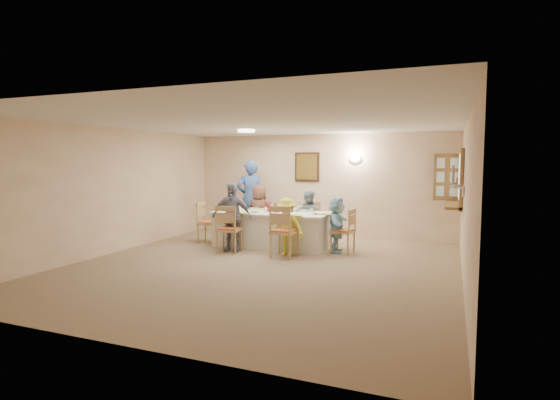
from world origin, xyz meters
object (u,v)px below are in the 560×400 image
at_px(diner_front_left, 232,217).
at_px(diner_right_end, 337,224).
at_px(diner_back_right, 308,217).
at_px(diner_front_right, 287,227).
at_px(chair_left_end, 209,222).
at_px(serving_hatch, 461,179).
at_px(chair_front_left, 229,228).
at_px(diner_back_left, 259,212).
at_px(chair_back_left, 261,220).
at_px(dining_table, 272,230).
at_px(caregiver, 250,198).
at_px(condiment_ketchup, 268,207).
at_px(chair_front_right, 284,231).
at_px(chair_right_end, 343,231).
at_px(desk_fan, 455,178).
at_px(chair_back_right, 310,223).

relative_size(diner_front_left, diner_right_end, 1.26).
bearing_deg(diner_back_right, diner_front_left, 60.47).
bearing_deg(diner_front_right, chair_left_end, 169.26).
height_order(serving_hatch, chair_front_left, serving_hatch).
distance_m(chair_left_end, diner_back_left, 1.18).
bearing_deg(chair_back_left, dining_table, -47.30).
bearing_deg(caregiver, diner_back_left, 101.84).
distance_m(diner_back_left, caregiver, 0.71).
relative_size(chair_back_left, diner_right_end, 0.79).
distance_m(chair_front_left, diner_right_end, 2.17).
xyz_separation_m(serving_hatch, diner_right_end, (-2.30, -0.70, -0.94)).
bearing_deg(chair_left_end, diner_right_end, -94.14).
distance_m(diner_front_right, condiment_ketchup, 1.03).
relative_size(chair_back_left, chair_front_right, 0.89).
distance_m(chair_back_left, chair_left_end, 1.24).
bearing_deg(diner_back_left, condiment_ketchup, 127.09).
bearing_deg(diner_back_right, chair_right_end, 156.29).
bearing_deg(dining_table, chair_front_left, -126.87).
distance_m(chair_front_left, chair_left_end, 1.24).
distance_m(serving_hatch, diner_back_left, 4.40).
relative_size(chair_left_end, diner_front_right, 0.81).
bearing_deg(chair_left_end, dining_table, -94.14).
bearing_deg(chair_front_left, desk_fan, 172.92).
distance_m(serving_hatch, chair_back_right, 3.29).
height_order(chair_right_end, diner_front_right, diner_front_right).
xyz_separation_m(diner_back_left, diner_right_end, (2.02, -0.68, -0.09)).
relative_size(chair_right_end, condiment_ketchup, 4.22).
distance_m(chair_front_left, diner_front_right, 1.21).
xyz_separation_m(chair_back_left, chair_back_right, (1.20, 0.00, 0.01)).
bearing_deg(condiment_ketchup, caregiver, 129.96).
bearing_deg(chair_left_end, chair_back_left, -54.03).
distance_m(chair_left_end, diner_front_left, 1.19).
distance_m(chair_front_left, chair_front_right, 1.20).
xyz_separation_m(chair_front_right, diner_back_left, (-1.20, 1.48, 0.15)).
relative_size(diner_back_right, diner_front_left, 0.84).
relative_size(chair_back_right, caregiver, 0.49).
xyz_separation_m(chair_front_left, caregiver, (-0.45, 1.95, 0.44)).
distance_m(dining_table, chair_right_end, 1.55).
xyz_separation_m(diner_back_left, diner_front_left, (0.00, -1.36, 0.06)).
relative_size(desk_fan, diner_front_left, 0.21).
bearing_deg(condiment_ketchup, chair_left_end, -179.48).
bearing_deg(diner_front_left, diner_front_right, -9.26).
distance_m(serving_hatch, diner_front_left, 4.60).
relative_size(chair_back_left, chair_front_left, 0.93).
distance_m(diner_back_left, condiment_ketchup, 0.86).
bearing_deg(diner_back_left, serving_hatch, -179.69).
bearing_deg(diner_back_left, desk_fan, 162.52).
distance_m(dining_table, chair_front_right, 1.01).
height_order(chair_front_left, condiment_ketchup, condiment_ketchup).
height_order(chair_right_end, diner_back_right, diner_back_right).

